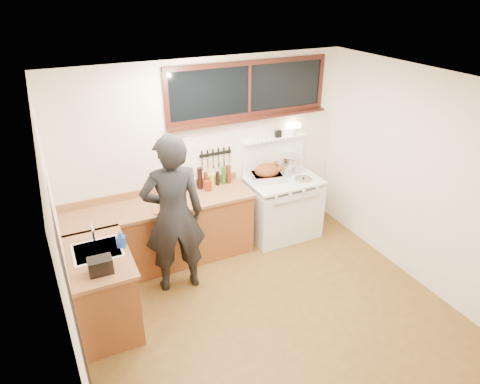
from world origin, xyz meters
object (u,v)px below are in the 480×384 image
man (174,216)px  roast_turkey (267,173)px  vintage_stove (282,206)px  cutting_board (168,204)px

man → roast_turkey: (1.55, 0.58, 0.01)m
vintage_stove → cutting_board: size_ratio=4.01×
man → roast_turkey: size_ratio=3.93×
vintage_stove → cutting_board: vintage_stove is taller
roast_turkey → cutting_board: bearing=-172.3°
vintage_stove → man: size_ratio=0.80×
vintage_stove → cutting_board: 1.81m
roast_turkey → man: bearing=-159.4°
vintage_stove → cutting_board: (-1.74, -0.13, 0.48)m
man → vintage_stove: bearing=15.9°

